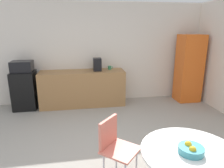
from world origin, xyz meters
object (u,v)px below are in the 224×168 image
Objects in this scene: mini_fridge at (25,90)px; fruit_bowl at (191,149)px; locker_cabinet at (189,69)px; mug_white at (110,68)px; round_table at (190,163)px; coffee_maker at (97,64)px; chair_coral at (114,142)px; microwave at (22,66)px.

fruit_bowl is at bearing -54.34° from mini_fridge.
mug_white is at bearing 174.71° from locker_cabinet.
round_table is 3.24× the size of coffee_maker.
chair_coral is 2.90m from mug_white.
chair_coral is (1.76, -2.75, 0.06)m from mini_fridge.
coffee_maker is (-0.33, -0.10, 0.11)m from mug_white.
mug_white reaches higher than round_table.
mug_white is (0.37, 2.84, 0.43)m from chair_coral.
mini_fridge is at bearing 180.00° from coffee_maker.
mini_fridge is 1.12× the size of chair_coral.
fruit_bowl is 1.99× the size of mug_white.
mug_white is at bearing 82.49° from chair_coral.
mini_fridge reaches higher than chair_coral.
chair_coral is 2.59× the size of coffee_maker.
locker_cabinet is 1.73× the size of round_table.
locker_cabinet reaches higher than coffee_maker.
coffee_maker reaches higher than mug_white.
mug_white is 0.40× the size of coffee_maker.
fruit_bowl is (2.44, -3.39, -0.30)m from microwave.
microwave reaches higher than mini_fridge.
chair_coral is at bearing -133.42° from locker_cabinet.
round_table is 3.50m from mug_white.
microwave is 1.80m from coffee_maker.
locker_cabinet is at bearing -1.34° from microwave.
microwave is at bearing 126.10° from round_table.
round_table is (2.46, -3.37, 0.11)m from mini_fridge.
round_table is at bearing -84.66° from mug_white.
fruit_bowl is 3.47m from coffee_maker.
microwave is (0.00, 0.00, 0.60)m from mini_fridge.
round_table is at bearing 48.93° from fruit_bowl.
microwave is at bearing 180.00° from coffee_maker.
coffee_maker is (0.04, 2.75, 0.54)m from chair_coral.
mug_white is (-0.32, 3.47, 0.37)m from round_table.
fruit_bowl reaches higher than chair_coral.
fruit_bowl is (0.68, -0.65, 0.24)m from chair_coral.
microwave is 4.20m from round_table.
round_table is (-1.81, -3.27, -0.32)m from locker_cabinet.
locker_cabinet is at bearing 60.98° from fruit_bowl.
microwave is 2.14m from mug_white.
mug_white reaches higher than mini_fridge.
locker_cabinet is (4.26, -0.10, 0.43)m from mini_fridge.
microwave reaches higher than chair_coral.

